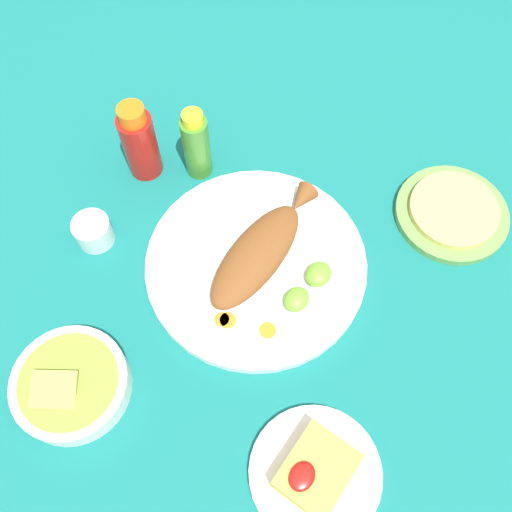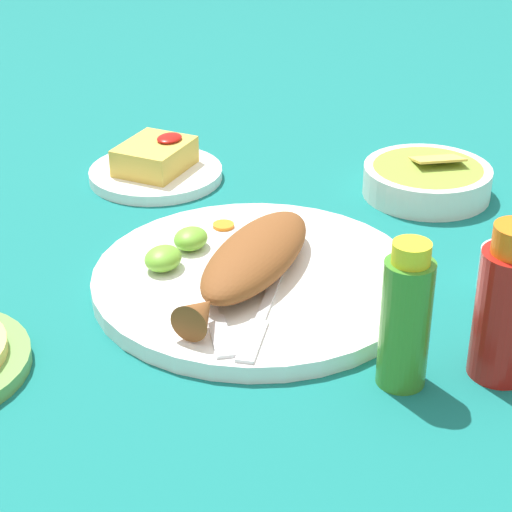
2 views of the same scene
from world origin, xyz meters
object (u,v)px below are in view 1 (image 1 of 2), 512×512
object	(u,v)px
hot_sauce_bottle_red	(140,142)
guacamole_bowl	(71,384)
fork_far	(290,222)
fried_fish	(260,250)
fork_near	(263,213)
hot_sauce_bottle_green	(196,145)
side_plate_fries	(315,473)
main_plate	(256,264)
salt_cup	(94,232)
tortilla_plate	(451,214)

from	to	relation	value
hot_sauce_bottle_red	guacamole_bowl	world-z (taller)	hot_sauce_bottle_red
fork_far	guacamole_bowl	size ratio (longest dim) A/B	0.98
fried_fish	guacamole_bowl	bearing A→B (deg)	-18.29
fork_far	guacamole_bowl	xyz separation A→B (m)	(0.40, -0.10, 0.00)
fork_far	fork_near	bearing A→B (deg)	69.38
hot_sauce_bottle_green	side_plate_fries	bearing A→B (deg)	55.01
main_plate	hot_sauce_bottle_green	distance (m)	0.22
fork_near	hot_sauce_bottle_green	size ratio (longest dim) A/B	1.30
hot_sauce_bottle_green	guacamole_bowl	size ratio (longest dim) A/B	0.87
hot_sauce_bottle_red	guacamole_bowl	bearing A→B (deg)	25.41
fork_near	hot_sauce_bottle_green	distance (m)	0.15
fried_fish	hot_sauce_bottle_red	xyz separation A→B (m)	(-0.03, -0.27, 0.03)
salt_cup	guacamole_bowl	size ratio (longest dim) A/B	0.37
main_plate	tortilla_plate	world-z (taller)	main_plate
fried_fish	salt_cup	world-z (taller)	fried_fish
fork_near	tortilla_plate	bearing A→B (deg)	-66.52
fork_far	salt_cup	size ratio (longest dim) A/B	2.64
fork_near	salt_cup	distance (m)	0.27
hot_sauce_bottle_green	hot_sauce_bottle_red	bearing A→B (deg)	-56.41
fork_near	salt_cup	xyz separation A→B (m)	(0.19, -0.20, 0.00)
guacamole_bowl	hot_sauce_bottle_green	bearing A→B (deg)	-167.35
fork_near	side_plate_fries	size ratio (longest dim) A/B	1.04
salt_cup	hot_sauce_bottle_red	bearing A→B (deg)	-170.69
hot_sauce_bottle_red	fork_far	bearing A→B (deg)	99.33
salt_cup	guacamole_bowl	world-z (taller)	guacamole_bowl
side_plate_fries	tortilla_plate	size ratio (longest dim) A/B	0.96
fried_fish	tortilla_plate	size ratio (longest dim) A/B	1.36
salt_cup	hot_sauce_bottle_green	bearing A→B (deg)	165.86
hot_sauce_bottle_green	salt_cup	xyz separation A→B (m)	(0.21, -0.05, -0.05)
fried_fish	hot_sauce_bottle_green	xyz separation A→B (m)	(-0.09, -0.19, 0.03)
salt_cup	guacamole_bowl	xyz separation A→B (m)	(0.20, 0.14, 0.00)
fork_near	side_plate_fries	distance (m)	0.40
hot_sauce_bottle_green	guacamole_bowl	bearing A→B (deg)	12.65
side_plate_fries	guacamole_bowl	bearing A→B (deg)	-73.28
hot_sauce_bottle_green	fried_fish	bearing A→B (deg)	65.42
fried_fish	hot_sauce_bottle_red	bearing A→B (deg)	-98.73
fork_near	guacamole_bowl	distance (m)	0.39
fork_far	side_plate_fries	world-z (taller)	fork_far
side_plate_fries	guacamole_bowl	world-z (taller)	guacamole_bowl
hot_sauce_bottle_green	fork_near	bearing A→B (deg)	82.56
hot_sauce_bottle_green	side_plate_fries	size ratio (longest dim) A/B	0.80
main_plate	salt_cup	world-z (taller)	salt_cup
main_plate	salt_cup	bearing A→B (deg)	-65.73
main_plate	fork_far	bearing A→B (deg)	177.74
hot_sauce_bottle_red	side_plate_fries	world-z (taller)	hot_sauce_bottle_red
fried_fish	side_plate_fries	distance (m)	0.33
side_plate_fries	tortilla_plate	xyz separation A→B (m)	(-0.47, -0.04, 0.00)
hot_sauce_bottle_red	guacamole_bowl	distance (m)	0.39
hot_sauce_bottle_red	tortilla_plate	xyz separation A→B (m)	(-0.22, 0.47, -0.06)
hot_sauce_bottle_green	tortilla_plate	world-z (taller)	hot_sauce_bottle_green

